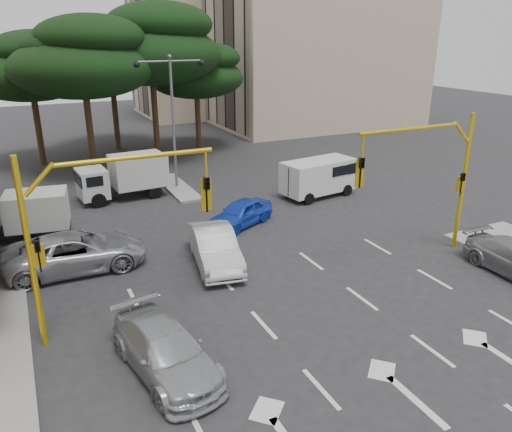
{
  "coord_description": "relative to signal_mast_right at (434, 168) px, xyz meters",
  "views": [
    {
      "loc": [
        -8.4,
        -12.71,
        9.14
      ],
      "look_at": [
        0.41,
        5.58,
        1.6
      ],
      "focal_mm": 35.0,
      "sensor_mm": 36.0,
      "label": 1
    }
  ],
  "objects": [
    {
      "name": "car_white_hatch",
      "position": [
        -8.57,
        3.01,
        -3.12
      ],
      "size": [
        2.38,
        4.83,
        1.52
      ],
      "primitive_type": "imported",
      "rotation": [
        0.0,
        0.0,
        -0.17
      ],
      "color": "silver",
      "rests_on": "ground"
    },
    {
      "name": "pine_left_near",
      "position": [
        -10.75,
        19.96,
        3.72
      ],
      "size": [
        9.15,
        9.15,
        10.23
      ],
      "color": "#382616",
      "rests_on": "ground"
    },
    {
      "name": "pine_right",
      "position": [
        -1.75,
        23.96,
        2.33
      ],
      "size": [
        7.49,
        7.49,
        8.37
      ],
      "color": "#382616",
      "rests_on": "ground"
    },
    {
      "name": "car_silver_wagon",
      "position": [
        -12.36,
        -2.88,
        -3.21
      ],
      "size": [
        2.6,
        4.88,
        1.34
      ],
      "primitive_type": "imported",
      "rotation": [
        0.0,
        0.0,
        0.16
      ],
      "color": "#A2A6AA",
      "rests_on": "ground"
    },
    {
      "name": "signal_mast_right",
      "position": [
        0.0,
        0.0,
        0.0
      ],
      "size": [
        5.79,
        0.37,
        6.0
      ],
      "color": "gold",
      "rests_on": "ground"
    },
    {
      "name": "car_silver_cross_a",
      "position": [
        -13.79,
        5.01,
        -3.11
      ],
      "size": [
        5.6,
        2.66,
        1.54
      ],
      "primitive_type": "imported",
      "rotation": [
        0.0,
        0.0,
        1.55
      ],
      "color": "#ABADB4",
      "rests_on": "ground"
    },
    {
      "name": "median_strip",
      "position": [
        -6.8,
        14.01,
        -3.81
      ],
      "size": [
        1.4,
        6.0,
        0.15
      ],
      "primitive_type": "cube",
      "color": "gray",
      "rests_on": "ground"
    },
    {
      "name": "car_blue_compact",
      "position": [
        -5.77,
        6.62,
        -3.24
      ],
      "size": [
        4.07,
        3.08,
        1.29
      ],
      "primitive_type": "imported",
      "rotation": [
        0.0,
        0.0,
        -1.1
      ],
      "color": "#173CBF",
      "rests_on": "ground"
    },
    {
      "name": "street_lamp_center",
      "position": [
        -6.8,
        14.01,
        1.54
      ],
      "size": [
        4.16,
        0.36,
        7.77
      ],
      "color": "slate",
      "rests_on": "median_strip"
    },
    {
      "name": "ground",
      "position": [
        -6.8,
        -1.99,
        -3.88
      ],
      "size": [
        120.0,
        120.0,
        0.0
      ],
      "primitive_type": "plane",
      "color": "#28282B",
      "rests_on": "ground"
    },
    {
      "name": "apartment_beige_far",
      "position": [
        6.15,
        42.01,
        4.47
      ],
      "size": [
        16.2,
        12.15,
        16.7
      ],
      "color": "#BDAF8E",
      "rests_on": "ground"
    },
    {
      "name": "box_truck_a",
      "position": [
        -15.73,
        9.39,
        -2.77
      ],
      "size": [
        4.77,
        2.58,
        2.23
      ],
      "primitive_type": null,
      "rotation": [
        0.0,
        0.0,
        1.42
      ],
      "color": "white",
      "rests_on": "ground"
    },
    {
      "name": "apartment_beige_near",
      "position": [
        13.15,
        30.01,
        5.47
      ],
      "size": [
        20.2,
        12.15,
        18.7
      ],
      "color": "#BDAF8E",
      "rests_on": "ground"
    },
    {
      "name": "signal_mast_left",
      "position": [
        -13.61,
        0.0,
        0.0
      ],
      "size": [
        5.79,
        0.37,
        6.0
      ],
      "color": "gold",
      "rests_on": "ground"
    },
    {
      "name": "pine_back",
      "position": [
        -7.75,
        26.96,
        3.72
      ],
      "size": [
        9.15,
        9.15,
        10.23
      ],
      "color": "#382616",
      "rests_on": "ground"
    },
    {
      "name": "pine_left_far",
      "position": [
        -13.75,
        23.96,
        3.03
      ],
      "size": [
        8.32,
        8.32,
        9.3
      ],
      "color": "#382616",
      "rests_on": "ground"
    },
    {
      "name": "box_truck_b",
      "position": [
        -10.1,
        13.51,
        -2.65
      ],
      "size": [
        5.15,
        2.47,
        2.47
      ],
      "primitive_type": null,
      "rotation": [
        0.0,
        0.0,
        1.64
      ],
      "color": "silver",
      "rests_on": "ground"
    },
    {
      "name": "pine_center",
      "position": [
        -5.75,
        21.96,
        4.41
      ],
      "size": [
        9.98,
        9.98,
        11.16
      ],
      "color": "#382616",
      "rests_on": "ground"
    },
    {
      "name": "van_white",
      "position": [
        0.25,
        9.01,
        -2.79
      ],
      "size": [
        4.6,
        2.58,
        2.18
      ],
      "primitive_type": null,
      "rotation": [
        0.0,
        0.0,
        -1.43
      ],
      "color": "silver",
      "rests_on": "ground"
    }
  ]
}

